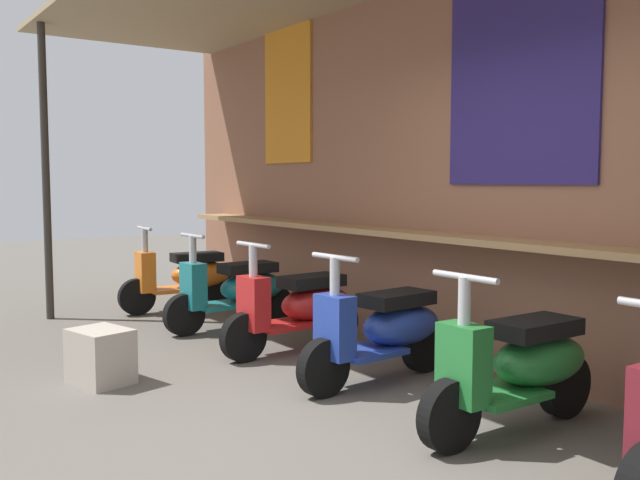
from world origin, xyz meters
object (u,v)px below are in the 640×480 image
at_px(scooter_red, 301,307).
at_px(merchandise_crate, 101,356).
at_px(scooter_green, 521,366).
at_px(scooter_blue, 385,329).
at_px(scooter_orange, 187,276).
at_px(scooter_teal, 238,290).

bearing_deg(scooter_red, merchandise_crate, -4.20).
xyz_separation_m(scooter_red, scooter_green, (2.35, 0.00, 0.00)).
bearing_deg(scooter_green, scooter_blue, -89.79).
bearing_deg(scooter_orange, scooter_red, 94.41).
height_order(scooter_orange, scooter_teal, same).
height_order(scooter_orange, scooter_green, same).
distance_m(scooter_red, merchandise_crate, 1.73).
bearing_deg(scooter_red, scooter_blue, 86.75).
bearing_deg(scooter_green, merchandise_crate, -53.87).
xyz_separation_m(scooter_orange, scooter_red, (2.35, 0.00, 0.00)).
bearing_deg(scooter_blue, scooter_red, -94.25).
xyz_separation_m(scooter_orange, scooter_teal, (1.21, 0.00, 0.00)).
bearing_deg(scooter_red, scooter_teal, -93.25).
bearing_deg(merchandise_crate, scooter_blue, 56.32).
distance_m(scooter_teal, scooter_green, 3.49).
relative_size(scooter_red, merchandise_crate, 3.27).
relative_size(scooter_green, merchandise_crate, 3.26).
relative_size(scooter_orange, scooter_red, 1.00).
distance_m(scooter_blue, merchandise_crate, 2.08).
xyz_separation_m(scooter_teal, scooter_green, (3.49, 0.00, 0.00)).
bearing_deg(merchandise_crate, scooter_teal, 122.90).
distance_m(scooter_teal, scooter_blue, 2.26).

